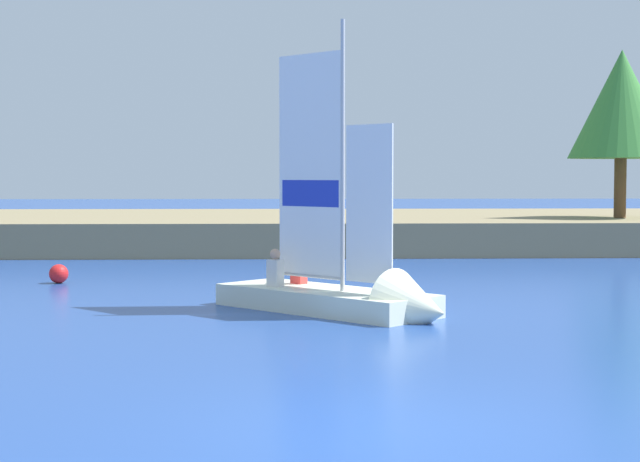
% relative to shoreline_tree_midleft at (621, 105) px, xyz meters
% --- Properties ---
extents(ground_plane, '(200.00, 200.00, 0.00)m').
position_rel_shoreline_tree_midleft_xyz_m(ground_plane, '(-10.59, -24.53, -4.95)').
color(ground_plane, '#234793').
extents(shore_bank, '(80.00, 13.67, 1.07)m').
position_rel_shoreline_tree_midleft_xyz_m(shore_bank, '(-10.59, 3.00, -4.41)').
color(shore_bank, '#897A56').
rests_on(shore_bank, ground).
extents(shoreline_tree_midleft, '(3.59, 3.59, 5.75)m').
position_rel_shoreline_tree_midleft_xyz_m(shoreline_tree_midleft, '(0.00, 0.00, 0.00)').
color(shoreline_tree_midleft, brown).
rests_on(shoreline_tree_midleft, shore_bank).
extents(sailboat, '(4.53, 4.58, 5.85)m').
position_rel_shoreline_tree_midleft_xyz_m(sailboat, '(-10.20, -16.26, -4.59)').
color(sailboat, silver).
rests_on(sailboat, ground).
extents(channel_buoy, '(0.45, 0.45, 0.45)m').
position_rel_shoreline_tree_midleft_xyz_m(channel_buoy, '(-16.85, -10.55, -4.72)').
color(channel_buoy, red).
rests_on(channel_buoy, ground).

